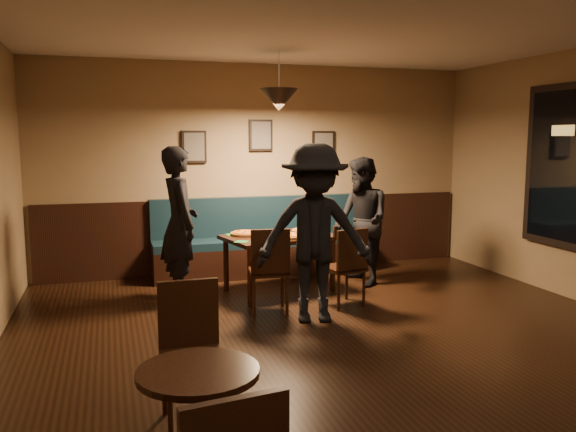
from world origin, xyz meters
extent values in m
plane|color=black|center=(0.00, 0.00, 0.00)|extent=(7.00, 7.00, 0.00)
plane|color=silver|center=(0.00, 0.00, 2.80)|extent=(7.00, 7.00, 0.00)
plane|color=#8C704F|center=(0.00, 3.50, 1.40)|extent=(6.00, 0.00, 6.00)
cube|color=black|center=(0.00, 3.47, 0.50)|extent=(5.88, 0.06, 1.00)
cube|color=black|center=(-0.90, 3.47, 1.70)|extent=(0.32, 0.04, 0.42)
cube|color=black|center=(0.00, 3.47, 1.85)|extent=(0.32, 0.04, 0.42)
cube|color=black|center=(0.90, 3.47, 1.70)|extent=(0.32, 0.04, 0.42)
cone|color=black|center=(-0.08, 2.30, 2.25)|extent=(0.44, 0.44, 0.25)
cube|color=black|center=(-0.08, 2.30, 0.34)|extent=(1.40, 1.07, 0.67)
imported|color=black|center=(-1.25, 2.29, 0.86)|extent=(0.50, 0.68, 1.73)
imported|color=black|center=(0.98, 2.32, 0.79)|extent=(0.63, 0.80, 1.59)
imported|color=black|center=(-0.07, 1.11, 0.88)|extent=(1.25, 0.88, 1.77)
cylinder|color=#C37624|center=(-0.45, 2.45, 0.69)|extent=(0.49, 0.49, 0.04)
cylinder|color=#C46825|center=(-0.03, 2.12, 0.69)|extent=(0.37, 0.37, 0.04)
cylinder|color=orange|center=(0.31, 2.42, 0.69)|extent=(0.40, 0.40, 0.04)
cylinder|color=black|center=(0.51, 2.00, 0.74)|extent=(0.06, 0.06, 0.13)
cylinder|color=#A51505|center=(0.46, 2.28, 0.74)|extent=(0.04, 0.04, 0.13)
cube|color=#1E732C|center=(-0.61, 2.51, 0.67)|extent=(0.14, 0.14, 0.01)
cube|color=#1F7433|center=(-0.61, 2.02, 0.67)|extent=(0.19, 0.19, 0.01)
cube|color=#BCBBC0|center=(-0.11, 1.94, 0.67)|extent=(0.20, 0.08, 0.00)
cylinder|color=black|center=(-1.59, -1.40, 0.33)|extent=(0.79, 0.79, 0.66)
camera|label=1|loc=(-1.99, -4.23, 1.83)|focal=36.44mm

